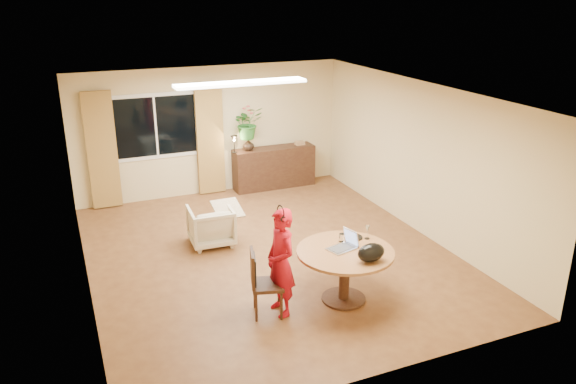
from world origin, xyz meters
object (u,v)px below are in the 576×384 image
object	(u,v)px
dining_chair	(268,283)
sideboard	(274,167)
armchair	(211,226)
dining_table	(345,261)
child	(281,262)

from	to	relation	value
dining_chair	sideboard	world-z (taller)	dining_chair
armchair	sideboard	bearing A→B (deg)	-129.03
dining_table	dining_chair	distance (m)	1.10
dining_table	armchair	bearing A→B (deg)	115.77
child	sideboard	size ratio (longest dim) A/B	0.83
sideboard	dining_table	bearing A→B (deg)	-100.08
dining_table	sideboard	world-z (taller)	sideboard
dining_table	armchair	size ratio (longest dim) A/B	1.82
dining_chair	armchair	size ratio (longest dim) A/B	1.27
dining_table	child	xyz separation A→B (m)	(-0.91, 0.05, 0.14)
child	sideboard	distance (m)	4.97
dining_table	sideboard	bearing A→B (deg)	79.92
child	armchair	bearing A→B (deg)	-179.82
dining_table	sideboard	distance (m)	4.77
dining_chair	child	world-z (taller)	child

